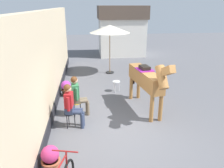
% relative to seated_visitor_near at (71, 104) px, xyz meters
% --- Properties ---
extents(ground_plane, '(40.00, 40.00, 0.00)m').
position_rel_seated_visitor_near_xyz_m(ground_plane, '(1.72, 2.64, -0.78)').
color(ground_plane, '#56565B').
extents(pub_facade_wall, '(0.34, 14.00, 3.40)m').
position_rel_seated_visitor_near_xyz_m(pub_facade_wall, '(-0.83, 1.14, 0.76)').
color(pub_facade_wall, '#CCB793').
rests_on(pub_facade_wall, ground_plane).
extents(distant_cottage, '(3.40, 2.60, 3.50)m').
position_rel_seated_visitor_near_xyz_m(distant_cottage, '(3.12, 10.30, 1.02)').
color(distant_cottage, silver).
rests_on(distant_cottage, ground_plane).
extents(seated_visitor_near, '(0.61, 0.49, 1.39)m').
position_rel_seated_visitor_near_xyz_m(seated_visitor_near, '(0.00, 0.00, 0.00)').
color(seated_visitor_near, black).
rests_on(seated_visitor_near, ground_plane).
extents(seated_visitor_far, '(0.61, 0.49, 1.39)m').
position_rel_seated_visitor_near_xyz_m(seated_visitor_far, '(0.16, 0.76, 0.00)').
color(seated_visitor_far, gold).
rests_on(seated_visitor_far, ground_plane).
extents(saddled_horse_center, '(0.75, 2.98, 2.06)m').
position_rel_seated_visitor_near_xyz_m(saddled_horse_center, '(2.52, 0.90, 0.38)').
color(saddled_horse_center, '#9E6B38').
rests_on(saddled_horse_center, ground_plane).
extents(flower_planter_nearest, '(0.43, 0.43, 0.64)m').
position_rel_seated_visitor_near_xyz_m(flower_planter_nearest, '(-0.38, -1.92, -0.44)').
color(flower_planter_nearest, '#A85638').
rests_on(flower_planter_nearest, ground_plane).
extents(flower_planter_farthest, '(0.43, 0.43, 0.64)m').
position_rel_seated_visitor_near_xyz_m(flower_planter_farthest, '(-0.37, 2.58, -0.44)').
color(flower_planter_farthest, brown).
rests_on(flower_planter_farthest, ground_plane).
extents(cafe_parasol, '(2.10, 2.10, 2.58)m').
position_rel_seated_visitor_near_xyz_m(cafe_parasol, '(1.76, 5.62, 1.59)').
color(cafe_parasol, black).
rests_on(cafe_parasol, ground_plane).
extents(spare_stool_white, '(0.32, 0.32, 0.46)m').
position_rel_seated_visitor_near_xyz_m(spare_stool_white, '(1.74, 2.82, -0.38)').
color(spare_stool_white, white).
rests_on(spare_stool_white, ground_plane).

